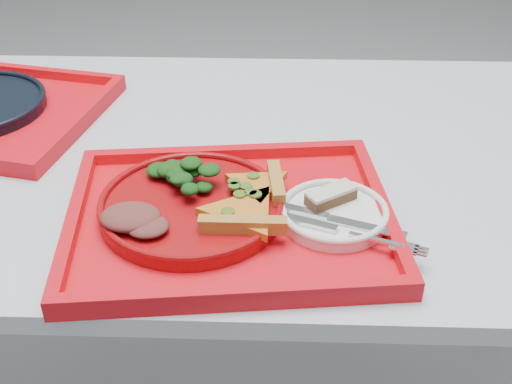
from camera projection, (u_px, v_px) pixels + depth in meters
table at (212, 186)px, 1.12m from camera, size 1.60×0.80×0.75m
tray_main at (230, 221)px, 0.90m from camera, size 0.49×0.40×0.01m
dinner_plate at (192, 208)px, 0.91m from camera, size 0.26×0.26×0.02m
side_plate at (334, 216)px, 0.89m from camera, size 0.15×0.15×0.01m
pizza_slice_a at (244, 210)px, 0.87m from camera, size 0.12×0.13×0.02m
pizza_slice_b at (258, 183)px, 0.92m from camera, size 0.12×0.10×0.02m
salad_heap at (182, 174)px, 0.92m from camera, size 0.09×0.08×0.05m
meat_portion at (131, 217)px, 0.85m from camera, size 0.08×0.06×0.02m
dessert_bar at (331, 196)px, 0.90m from camera, size 0.08×0.06×0.02m
knife at (339, 220)px, 0.87m from camera, size 0.18×0.08×0.01m
fork at (348, 232)px, 0.84m from camera, size 0.18×0.09×0.01m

